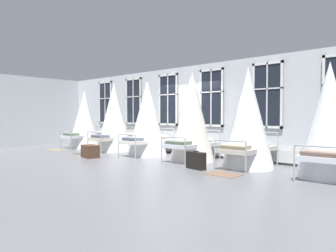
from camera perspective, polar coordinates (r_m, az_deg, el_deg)
ground at (r=9.99m, az=-0.76°, el=-5.96°), size 26.56×26.56×0.00m
back_wall_with_windows at (r=10.94m, az=4.13°, el=2.87°), size 14.28×0.10×3.10m
end_wall_left at (r=14.84m, az=-27.14°, el=2.42°), size 0.10×7.62×3.10m
window_bank at (r=10.85m, az=3.74°, el=0.39°), size 10.51×0.10×2.83m
cot_first at (r=13.74m, az=-15.08°, el=1.14°), size 1.38×1.86×2.46m
cot_second at (r=12.21m, az=-9.88°, el=1.56°), size 1.38×1.87×2.67m
cot_third at (r=10.70m, az=-3.85°, el=1.25°), size 1.38×1.87×2.56m
cot_fourth at (r=9.40m, az=4.45°, el=1.52°), size 1.38×1.88×2.69m
cot_fifth at (r=8.41m, az=14.48°, el=1.30°), size 1.38×1.86×2.65m
cot_sixth at (r=7.68m, az=27.53°, el=0.75°), size 1.38×1.88×2.56m
rug_first at (r=13.15m, az=-19.67°, el=-4.13°), size 0.81×0.57×0.01m
rug_second at (r=11.50m, az=-15.13°, el=-4.95°), size 0.82×0.59×0.01m
rug_fifth at (r=7.40m, az=10.05°, el=-8.75°), size 0.81×0.58×0.01m
suitcase_dark at (r=8.03m, az=5.16°, el=-6.32°), size 0.59×0.30×0.47m
travel_trunk at (r=10.46m, az=-14.14°, el=-4.53°), size 0.71×0.53×0.41m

